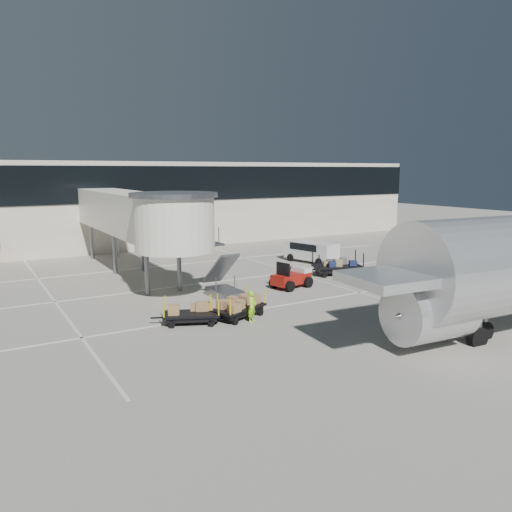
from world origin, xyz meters
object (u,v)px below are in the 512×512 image
object	(u,v)px
baggage_tug	(292,278)
box_cart_near	(239,307)
minivan	(310,250)
suitcase_cart	(338,267)
box_cart_far	(189,314)
ground_worker	(252,306)

from	to	relation	value
baggage_tug	box_cart_near	xyz separation A→B (m)	(-5.94, -4.03, -0.07)
minivan	baggage_tug	bearing A→B (deg)	-148.93
suitcase_cart	box_cart_far	size ratio (longest dim) A/B	1.28
box_cart_near	ground_worker	distance (m)	0.95
box_cart_far	minivan	bearing A→B (deg)	58.14
box_cart_far	minivan	world-z (taller)	minivan
ground_worker	box_cart_far	bearing A→B (deg)	123.12
suitcase_cart	box_cart_far	xyz separation A→B (m)	(-13.38, -5.17, -0.09)
box_cart_near	ground_worker	size ratio (longest dim) A/B	2.24
baggage_tug	minivan	world-z (taller)	baggage_tug
suitcase_cart	ground_worker	bearing A→B (deg)	-128.48
baggage_tug	box_cart_near	size ratio (longest dim) A/B	0.79
baggage_tug	ground_worker	world-z (taller)	baggage_tug
baggage_tug	ground_worker	xyz separation A→B (m)	(-5.74, -4.93, 0.17)
baggage_tug	box_cart_far	distance (m)	9.24
baggage_tug	box_cart_near	distance (m)	7.18
box_cart_far	ground_worker	world-z (taller)	ground_worker
box_cart_near	box_cart_far	xyz separation A→B (m)	(-2.54, 0.37, -0.07)
baggage_tug	suitcase_cart	world-z (taller)	baggage_tug
box_cart_far	suitcase_cart	bearing A→B (deg)	44.63
box_cart_near	box_cart_far	size ratio (longest dim) A/B	1.07
box_cart_near	minivan	bearing A→B (deg)	19.54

